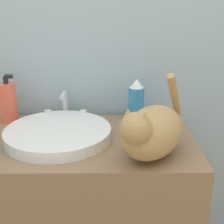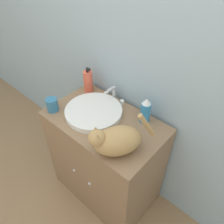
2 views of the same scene
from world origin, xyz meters
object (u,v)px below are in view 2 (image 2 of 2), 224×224
(cat, at_px, (116,140))
(soap_bottle, at_px, (88,81))
(spray_bottle, at_px, (146,111))
(cup, at_px, (52,105))

(cat, relative_size, soap_bottle, 1.74)
(soap_bottle, relative_size, spray_bottle, 1.12)
(spray_bottle, relative_size, cup, 1.90)
(soap_bottle, height_order, cup, soap_bottle)
(cat, height_order, cup, cat)
(cat, xyz_separation_m, soap_bottle, (-0.56, 0.32, -0.01))
(spray_bottle, distance_m, cup, 0.65)
(spray_bottle, bearing_deg, soap_bottle, -179.90)
(cat, distance_m, spray_bottle, 0.32)
(soap_bottle, distance_m, cup, 0.34)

